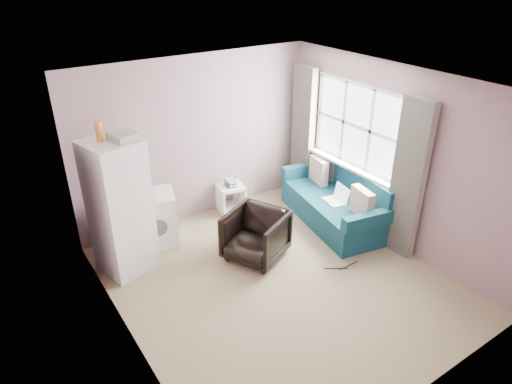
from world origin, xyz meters
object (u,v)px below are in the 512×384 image
at_px(fridge, 120,207).
at_px(armchair, 256,233).
at_px(side_table, 231,196).
at_px(washing_machine, 156,217).
at_px(sofa, 338,203).

bearing_deg(fridge, armchair, -40.38).
xyz_separation_m(fridge, side_table, (1.92, 0.52, -0.65)).
xyz_separation_m(washing_machine, side_table, (1.34, 0.19, -0.14)).
relative_size(fridge, side_table, 3.67).
height_order(side_table, sofa, sofa).
xyz_separation_m(fridge, sofa, (3.12, -0.67, -0.59)).
xyz_separation_m(armchair, sofa, (1.59, 0.10, -0.06)).
height_order(armchair, sofa, sofa).
bearing_deg(armchair, side_table, 137.45).
height_order(armchair, side_table, armchair).
height_order(fridge, sofa, fridge).
bearing_deg(washing_machine, fridge, -132.26).
relative_size(armchair, sofa, 0.37).
bearing_deg(armchair, sofa, 67.86).
height_order(washing_machine, sofa, sofa).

